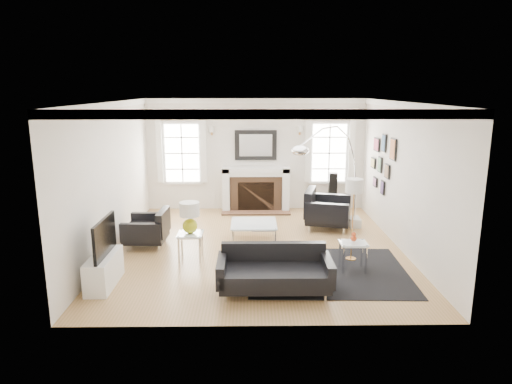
{
  "coord_description": "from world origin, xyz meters",
  "views": [
    {
      "loc": [
        -0.15,
        -8.43,
        3.04
      ],
      "look_at": [
        -0.03,
        0.3,
        1.05
      ],
      "focal_mm": 32.0,
      "sensor_mm": 36.0,
      "label": 1
    }
  ],
  "objects_px": {
    "gourd_lamp": "(190,216)",
    "arc_floor_lamp": "(330,175)",
    "armchair_left": "(149,229)",
    "fireplace": "(256,190)",
    "sofa": "(274,272)",
    "coffee_table": "(254,224)",
    "armchair_right": "(325,211)"
  },
  "relations": [
    {
      "from": "armchair_left",
      "to": "gourd_lamp",
      "type": "xyz_separation_m",
      "value": [
        0.91,
        -0.76,
        0.49
      ]
    },
    {
      "from": "fireplace",
      "to": "arc_floor_lamp",
      "type": "bearing_deg",
      "value": -52.73
    },
    {
      "from": "armchair_left",
      "to": "fireplace",
      "type": "bearing_deg",
      "value": 50.87
    },
    {
      "from": "gourd_lamp",
      "to": "arc_floor_lamp",
      "type": "height_order",
      "value": "arc_floor_lamp"
    },
    {
      "from": "arc_floor_lamp",
      "to": "fireplace",
      "type": "bearing_deg",
      "value": 127.27
    },
    {
      "from": "gourd_lamp",
      "to": "arc_floor_lamp",
      "type": "distance_m",
      "value": 3.11
    },
    {
      "from": "fireplace",
      "to": "armchair_left",
      "type": "relative_size",
      "value": 1.86
    },
    {
      "from": "fireplace",
      "to": "coffee_table",
      "type": "xyz_separation_m",
      "value": [
        -0.07,
        -2.44,
        -0.17
      ]
    },
    {
      "from": "armchair_left",
      "to": "coffee_table",
      "type": "xyz_separation_m",
      "value": [
        2.07,
        0.19,
        0.04
      ]
    },
    {
      "from": "sofa",
      "to": "armchair_right",
      "type": "relative_size",
      "value": 1.38
    },
    {
      "from": "sofa",
      "to": "coffee_table",
      "type": "xyz_separation_m",
      "value": [
        -0.29,
        2.28,
        0.06
      ]
    },
    {
      "from": "fireplace",
      "to": "sofa",
      "type": "distance_m",
      "value": 4.73
    },
    {
      "from": "fireplace",
      "to": "armchair_right",
      "type": "bearing_deg",
      "value": -44.65
    },
    {
      "from": "coffee_table",
      "to": "sofa",
      "type": "bearing_deg",
      "value": -82.71
    },
    {
      "from": "fireplace",
      "to": "armchair_right",
      "type": "height_order",
      "value": "fireplace"
    },
    {
      "from": "sofa",
      "to": "arc_floor_lamp",
      "type": "relative_size",
      "value": 0.73
    },
    {
      "from": "gourd_lamp",
      "to": "armchair_left",
      "type": "bearing_deg",
      "value": 140.35
    },
    {
      "from": "sofa",
      "to": "coffee_table",
      "type": "height_order",
      "value": "sofa"
    },
    {
      "from": "armchair_left",
      "to": "gourd_lamp",
      "type": "relative_size",
      "value": 1.59
    },
    {
      "from": "armchair_left",
      "to": "armchair_right",
      "type": "xyz_separation_m",
      "value": [
        3.65,
        1.13,
        0.06
      ]
    },
    {
      "from": "fireplace",
      "to": "armchair_left",
      "type": "bearing_deg",
      "value": -129.13
    },
    {
      "from": "fireplace",
      "to": "sofa",
      "type": "xyz_separation_m",
      "value": [
        0.22,
        -4.72,
        -0.24
      ]
    },
    {
      "from": "armchair_right",
      "to": "arc_floor_lamp",
      "type": "bearing_deg",
      "value": -91.2
    },
    {
      "from": "gourd_lamp",
      "to": "arc_floor_lamp",
      "type": "xyz_separation_m",
      "value": [
        2.73,
        1.41,
        0.46
      ]
    },
    {
      "from": "fireplace",
      "to": "gourd_lamp",
      "type": "relative_size",
      "value": 2.97
    },
    {
      "from": "coffee_table",
      "to": "arc_floor_lamp",
      "type": "xyz_separation_m",
      "value": [
        1.58,
        0.46,
        0.92
      ]
    },
    {
      "from": "armchair_left",
      "to": "arc_floor_lamp",
      "type": "bearing_deg",
      "value": 10.13
    },
    {
      "from": "coffee_table",
      "to": "fireplace",
      "type": "bearing_deg",
      "value": 88.27
    },
    {
      "from": "fireplace",
      "to": "armchair_right",
      "type": "distance_m",
      "value": 2.14
    },
    {
      "from": "armchair_left",
      "to": "armchair_right",
      "type": "distance_m",
      "value": 3.83
    },
    {
      "from": "sofa",
      "to": "armchair_right",
      "type": "distance_m",
      "value": 3.48
    },
    {
      "from": "armchair_left",
      "to": "arc_floor_lamp",
      "type": "xyz_separation_m",
      "value": [
        3.64,
        0.65,
        0.95
      ]
    }
  ]
}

